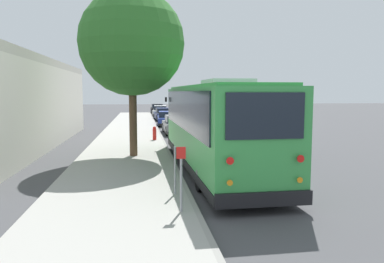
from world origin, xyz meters
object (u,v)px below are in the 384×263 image
at_px(parked_sedan_white, 160,111).
at_px(sign_post_far, 175,170).
at_px(parked_sedan_gray, 176,125).
at_px(parked_sedan_black, 157,109).
at_px(street_tree, 132,36).
at_px(sign_post_near, 181,179).
at_px(fire_hydrant, 155,133).
at_px(parked_sedan_blue, 167,119).
at_px(parked_sedan_navy, 163,114).
at_px(shuttle_bus, 214,123).

distance_m(parked_sedan_white, sign_post_far, 36.09).
bearing_deg(parked_sedan_gray, parked_sedan_black, -0.75).
height_order(street_tree, sign_post_far, street_tree).
relative_size(parked_sedan_gray, sign_post_far, 3.36).
relative_size(sign_post_near, sign_post_far, 1.16).
xyz_separation_m(parked_sedan_white, sign_post_far, (-36.06, 1.49, 0.21)).
xyz_separation_m(street_tree, sign_post_far, (-6.72, -1.26, -4.61)).
xyz_separation_m(parked_sedan_black, fire_hydrant, (-30.09, 1.49, -0.06)).
xyz_separation_m(parked_sedan_blue, parked_sedan_navy, (6.46, -0.09, 0.02)).
xyz_separation_m(parked_sedan_black, sign_post_near, (-43.63, 1.37, 0.34)).
distance_m(parked_sedan_navy, parked_sedan_white, 6.55).
bearing_deg(parked_sedan_navy, parked_sedan_blue, 176.47).
bearing_deg(parked_sedan_black, parked_sedan_gray, 179.43).
relative_size(street_tree, fire_hydrant, 9.84).
bearing_deg(parked_sedan_white, fire_hydrant, -179.25).
xyz_separation_m(parked_sedan_gray, parked_sedan_white, (19.54, 0.10, -0.01)).
distance_m(shuttle_bus, street_tree, 5.55).
height_order(parked_sedan_white, sign_post_near, sign_post_near).
height_order(parked_sedan_navy, street_tree, street_tree).
distance_m(parked_sedan_blue, sign_post_far, 23.09).
bearing_deg(sign_post_far, parked_sedan_blue, -3.45).
xyz_separation_m(parked_sedan_gray, street_tree, (-9.80, 2.85, 4.81)).
relative_size(street_tree, sign_post_near, 5.11).
xyz_separation_m(parked_sedan_white, parked_sedan_black, (6.01, 0.11, 0.01)).
relative_size(parked_sedan_navy, street_tree, 0.58).
bearing_deg(parked_sedan_gray, street_tree, 162.56).
xyz_separation_m(parked_sedan_navy, sign_post_far, (-29.51, 1.48, 0.21)).
bearing_deg(parked_sedan_blue, parked_sedan_black, 2.42).
distance_m(shuttle_bus, parked_sedan_navy, 25.64).
relative_size(parked_sedan_navy, sign_post_far, 3.45).
bearing_deg(shuttle_bus, fire_hydrant, 12.48).
xyz_separation_m(sign_post_near, fire_hydrant, (13.53, 0.12, -0.40)).
distance_m(parked_sedan_gray, parked_sedan_white, 19.54).
relative_size(parked_sedan_white, parked_sedan_black, 1.00).
bearing_deg(sign_post_near, parked_sedan_black, -1.80).
xyz_separation_m(street_tree, fire_hydrant, (5.26, -1.14, -4.88)).
bearing_deg(parked_sedan_navy, parked_sedan_white, -2.72).
distance_m(street_tree, fire_hydrant, 7.26).
bearing_deg(shuttle_bus, parked_sedan_gray, -0.05).
bearing_deg(fire_hydrant, parked_sedan_gray, -20.65).
distance_m(parked_sedan_white, sign_post_near, 37.64).
bearing_deg(sign_post_far, parked_sedan_black, -1.87).
relative_size(parked_sedan_navy, parked_sedan_white, 1.09).
height_order(parked_sedan_blue, sign_post_far, sign_post_far).
bearing_deg(sign_post_far, shuttle_bus, -25.39).
xyz_separation_m(parked_sedan_gray, parked_sedan_navy, (12.98, 0.10, -0.01)).
distance_m(sign_post_near, fire_hydrant, 13.54).
height_order(parked_sedan_black, sign_post_far, sign_post_far).
bearing_deg(parked_sedan_blue, fire_hydrant, 174.58).
bearing_deg(parked_sedan_white, parked_sedan_blue, -175.85).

